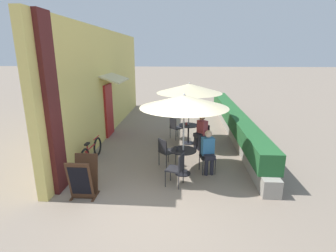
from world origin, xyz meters
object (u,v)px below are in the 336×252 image
at_px(seated_patron_near_left, 208,150).
at_px(cafe_chair_mid_left, 203,134).
at_px(patio_umbrella_mid, 189,88).
at_px(coffee_cup_mid, 186,124).
at_px(patio_umbrella_near, 184,101).
at_px(cafe_chair_near_back, 177,167).
at_px(coffee_cup_near, 177,148).
at_px(patio_table_near, 183,157).
at_px(cafe_chair_near_right, 165,150).
at_px(cafe_chair_mid_right, 175,126).
at_px(bicycle_leaning, 91,152).
at_px(cafe_chair_near_left, 207,154).
at_px(menu_board, 83,178).
at_px(patio_table_mid, 188,130).
at_px(seated_patron_mid_left, 201,130).

bearing_deg(seated_patron_near_left, cafe_chair_mid_left, -102.20).
xyz_separation_m(patio_umbrella_mid, coffee_cup_mid, (-0.08, 0.03, -1.32)).
bearing_deg(coffee_cup_mid, patio_umbrella_near, -92.22).
height_order(cafe_chair_near_back, coffee_cup_near, cafe_chair_near_back).
bearing_deg(coffee_cup_near, patio_table_near, -2.47).
relative_size(cafe_chair_near_right, cafe_chair_mid_right, 1.00).
bearing_deg(cafe_chair_mid_right, bicycle_leaning, -86.82).
xyz_separation_m(coffee_cup_near, bicycle_leaning, (-2.69, 0.67, -0.44)).
height_order(cafe_chair_near_left, cafe_chair_near_back, same).
xyz_separation_m(patio_umbrella_near, coffee_cup_near, (-0.17, 0.01, -1.32)).
bearing_deg(patio_table_near, coffee_cup_near, 177.53).
relative_size(cafe_chair_near_back, cafe_chair_mid_left, 1.00).
xyz_separation_m(cafe_chair_near_back, patio_umbrella_mid, (0.33, 3.29, 1.56)).
xyz_separation_m(patio_table_near, cafe_chair_near_back, (-0.14, -0.70, 0.01)).
bearing_deg(patio_umbrella_near, patio_umbrella_mid, 85.99).
bearing_deg(coffee_cup_near, menu_board, -147.87).
xyz_separation_m(cafe_chair_near_back, cafe_chair_mid_left, (0.84, 2.81, 0.00)).
relative_size(cafe_chair_near_left, seated_patron_near_left, 0.70).
bearing_deg(seated_patron_near_left, patio_table_mid, -90.47).
height_order(patio_umbrella_near, bicycle_leaning, patio_umbrella_near).
xyz_separation_m(cafe_chair_mid_left, seated_patron_mid_left, (-0.09, -0.07, 0.17)).
relative_size(coffee_cup_near, menu_board, 0.09).
xyz_separation_m(cafe_chair_near_left, cafe_chair_near_back, (-0.82, -0.92, 0.00)).
bearing_deg(seated_patron_near_left, cafe_chair_near_right, -28.40).
relative_size(seated_patron_near_left, patio_table_mid, 1.71).
xyz_separation_m(cafe_chair_near_right, bicycle_leaning, (-2.33, 0.21, -0.19)).
xyz_separation_m(cafe_chair_near_left, cafe_chair_mid_right, (-1.01, 2.86, 0.00)).
relative_size(patio_umbrella_near, patio_umbrella_mid, 1.00).
height_order(coffee_cup_near, patio_table_mid, coffee_cup_near).
height_order(bicycle_leaning, menu_board, menu_board).
relative_size(patio_table_near, seated_patron_mid_left, 0.58).
distance_m(seated_patron_near_left, cafe_chair_mid_right, 3.15).
xyz_separation_m(cafe_chair_near_back, menu_board, (-2.19, -0.66, -0.03)).
bearing_deg(patio_table_near, patio_umbrella_mid, 85.99).
relative_size(seated_patron_mid_left, cafe_chair_mid_right, 1.44).
bearing_deg(menu_board, patio_umbrella_near, 30.39).
relative_size(cafe_chair_mid_left, bicycle_leaning, 0.53).
distance_m(patio_umbrella_mid, cafe_chair_mid_right, 1.72).
relative_size(patio_umbrella_near, seated_patron_mid_left, 1.89).
bearing_deg(cafe_chair_near_right, cafe_chair_mid_right, 133.51).
relative_size(cafe_chair_near_left, cafe_chair_near_back, 1.00).
relative_size(patio_umbrella_near, coffee_cup_near, 26.22).
height_order(patio_table_near, cafe_chair_near_right, cafe_chair_near_right).
relative_size(seated_patron_mid_left, menu_board, 1.27).
relative_size(cafe_chair_near_back, cafe_chair_mid_right, 1.00).
xyz_separation_m(patio_umbrella_mid, cafe_chair_mid_right, (-0.52, 0.49, -1.56)).
relative_size(patio_table_near, coffee_cup_mid, 8.12).
bearing_deg(patio_table_near, seated_patron_near_left, 9.31).
height_order(seated_patron_near_left, coffee_cup_mid, seated_patron_near_left).
relative_size(seated_patron_mid_left, bicycle_leaning, 0.76).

